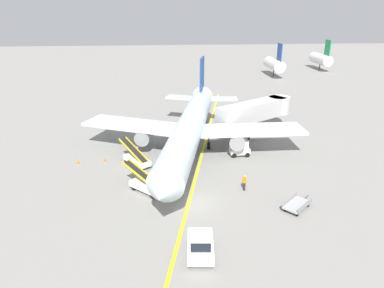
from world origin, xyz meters
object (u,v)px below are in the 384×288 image
(baggage_cart_loaded, at_px, (297,204))
(baggage_tug_near_wing, at_px, (241,149))
(safety_cone_nose_left, at_px, (105,159))
(jet_bridge, at_px, (259,110))
(belt_loader_forward_hold, at_px, (146,184))
(ground_crew_marshaller, at_px, (245,182))
(airliner, at_px, (190,127))
(belt_loader_aft_hold, at_px, (136,159))
(safety_cone_wingtip_left, at_px, (78,162))
(pushback_tug, at_px, (200,245))
(safety_cone_nose_right, at_px, (231,139))

(baggage_cart_loaded, bearing_deg, baggage_tug_near_wing, 100.64)
(baggage_tug_near_wing, distance_m, safety_cone_nose_left, 16.58)
(jet_bridge, relative_size, belt_loader_forward_hold, 2.72)
(ground_crew_marshaller, bearing_deg, airliner, 113.49)
(airliner, bearing_deg, safety_cone_nose_left, -170.08)
(belt_loader_aft_hold, relative_size, safety_cone_wingtip_left, 10.90)
(pushback_tug, xyz_separation_m, safety_cone_nose_right, (6.98, 23.97, -0.77))
(belt_loader_aft_hold, distance_m, safety_cone_wingtip_left, 7.01)
(airliner, bearing_deg, baggage_cart_loaded, -59.30)
(airliner, relative_size, baggage_tug_near_wing, 14.29)
(airliner, distance_m, safety_cone_wingtip_left, 14.07)
(ground_crew_marshaller, relative_size, safety_cone_wingtip_left, 3.86)
(pushback_tug, xyz_separation_m, baggage_cart_loaded, (9.50, 5.69, -0.53))
(baggage_cart_loaded, bearing_deg, safety_cone_nose_left, 146.58)
(belt_loader_forward_hold, relative_size, safety_cone_nose_left, 10.12)
(pushback_tug, xyz_separation_m, belt_loader_forward_hold, (-4.25, 10.28, -0.22))
(pushback_tug, height_order, safety_cone_nose_right, pushback_tug)
(ground_crew_marshaller, bearing_deg, jet_bridge, 70.67)
(baggage_tug_near_wing, xyz_separation_m, belt_loader_aft_hold, (-12.72, -1.57, -0.15))
(jet_bridge, xyz_separation_m, baggage_cart_loaded, (-1.88, -20.62, -3.07))
(airliner, xyz_separation_m, jet_bridge, (10.39, 6.29, 0.12))
(baggage_tug_near_wing, bearing_deg, belt_loader_forward_hold, -144.44)
(pushback_tug, distance_m, baggage_cart_loaded, 11.09)
(jet_bridge, distance_m, safety_cone_wingtip_left, 25.60)
(belt_loader_forward_hold, height_order, ground_crew_marshaller, belt_loader_forward_hold)
(safety_cone_wingtip_left, bearing_deg, airliner, 9.39)
(ground_crew_marshaller, distance_m, safety_cone_nose_left, 17.28)
(jet_bridge, height_order, belt_loader_aft_hold, jet_bridge)
(airliner, relative_size, ground_crew_marshaller, 20.61)
(safety_cone_nose_right, bearing_deg, airliner, -146.69)
(belt_loader_forward_hold, bearing_deg, airliner, 61.74)
(belt_loader_forward_hold, bearing_deg, safety_cone_nose_left, 123.32)
(baggage_cart_loaded, relative_size, ground_crew_marshaller, 1.94)
(airliner, height_order, ground_crew_marshaller, airliner)
(pushback_tug, height_order, belt_loader_forward_hold, belt_loader_forward_hold)
(baggage_tug_near_wing, height_order, ground_crew_marshaller, baggage_tug_near_wing)
(ground_crew_marshaller, height_order, safety_cone_nose_left, ground_crew_marshaller)
(safety_cone_nose_left, bearing_deg, jet_bridge, 21.28)
(baggage_cart_loaded, xyz_separation_m, ground_crew_marshaller, (-3.98, 3.91, 0.44))
(jet_bridge, height_order, baggage_cart_loaded, jet_bridge)
(ground_crew_marshaller, bearing_deg, safety_cone_nose_right, 84.18)
(ground_crew_marshaller, relative_size, safety_cone_nose_right, 3.86)
(safety_cone_wingtip_left, bearing_deg, belt_loader_aft_hold, -7.91)
(belt_loader_forward_hold, xyz_separation_m, belt_loader_aft_hold, (-1.36, 6.55, 0.00))
(baggage_tug_near_wing, distance_m, belt_loader_aft_hold, 12.82)
(pushback_tug, relative_size, baggage_tug_near_wing, 1.53)
(baggage_cart_loaded, distance_m, safety_cone_wingtip_left, 25.14)
(pushback_tug, bearing_deg, belt_loader_aft_hold, 108.43)
(belt_loader_aft_hold, bearing_deg, ground_crew_marshaller, -33.00)
(baggage_cart_loaded, bearing_deg, airliner, 120.70)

